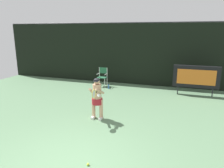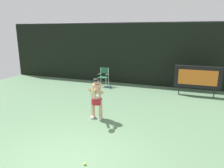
# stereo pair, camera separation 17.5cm
# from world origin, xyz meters

# --- Properties ---
(backdrop_screen) EXTENTS (18.00, 0.12, 3.66)m
(backdrop_screen) POSITION_xyz_m (0.00, 8.50, 1.81)
(backdrop_screen) COLOR black
(backdrop_screen) RESTS_ON ground
(scoreboard) EXTENTS (2.20, 0.21, 1.50)m
(scoreboard) POSITION_xyz_m (3.13, 7.17, 0.95)
(scoreboard) COLOR black
(scoreboard) RESTS_ON ground
(umpire_chair) EXTENTS (0.52, 0.44, 1.08)m
(umpire_chair) POSITION_xyz_m (-1.94, 7.39, 0.62)
(umpire_chair) COLOR white
(umpire_chair) RESTS_ON ground
(water_bottle) EXTENTS (0.07, 0.07, 0.27)m
(water_bottle) POSITION_xyz_m (-1.40, 6.94, 0.12)
(water_bottle) COLOR blue
(water_bottle) RESTS_ON ground
(tennis_player) EXTENTS (0.54, 0.61, 1.54)m
(tennis_player) POSITION_xyz_m (-0.43, 2.88, 0.85)
(tennis_player) COLOR white
(tennis_player) RESTS_ON ground
(tennis_racket) EXTENTS (0.03, 0.60, 0.31)m
(tennis_racket) POSITION_xyz_m (-0.31, 2.35, 1.13)
(tennis_racket) COLOR black
(tennis_ball_spare) EXTENTS (0.07, 0.07, 0.07)m
(tennis_ball_spare) POSITION_xyz_m (0.42, 0.19, 0.03)
(tennis_ball_spare) COLOR #CCDB3D
(tennis_ball_spare) RESTS_ON ground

